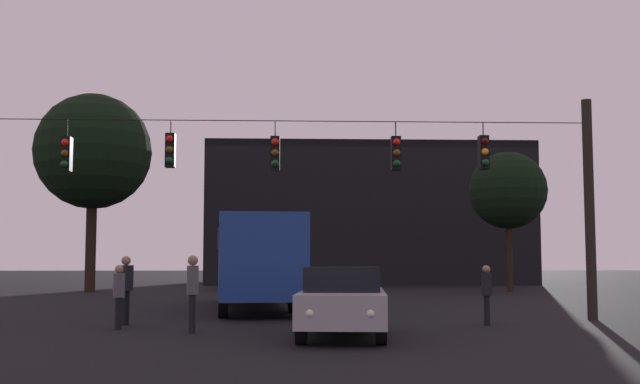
{
  "coord_description": "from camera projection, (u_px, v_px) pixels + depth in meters",
  "views": [
    {
      "loc": [
        0.07,
        -6.43,
        1.69
      ],
      "look_at": [
        1.12,
        20.07,
        4.01
      ],
      "focal_mm": 43.15,
      "sensor_mm": 36.0,
      "label": 1
    }
  ],
  "objects": [
    {
      "name": "tree_behind_building",
      "position": [
        93.0,
        152.0,
        40.03
      ],
      "size": [
        6.02,
        6.02,
        10.3
      ],
      "color": "black",
      "rests_on": "ground"
    },
    {
      "name": "city_bus",
      "position": [
        255.0,
        254.0,
        26.46
      ],
      "size": [
        3.5,
        11.18,
        3.0
      ],
      "color": "navy",
      "rests_on": "ground"
    },
    {
      "name": "car_near_right",
      "position": [
        343.0,
        300.0,
        16.69
      ],
      "size": [
        2.18,
        4.46,
        1.52
      ],
      "color": "#99999E",
      "rests_on": "ground"
    },
    {
      "name": "tree_left_silhouette",
      "position": [
        508.0,
        191.0,
        40.29
      ],
      "size": [
        4.06,
        4.06,
        7.32
      ],
      "color": "black",
      "rests_on": "ground"
    },
    {
      "name": "pedestrian_near_bus",
      "position": [
        192.0,
        289.0,
        17.65
      ],
      "size": [
        0.31,
        0.4,
        1.78
      ],
      "color": "black",
      "rests_on": "ground"
    },
    {
      "name": "pedestrian_crossing_left",
      "position": [
        119.0,
        293.0,
        18.57
      ],
      "size": [
        0.34,
        0.42,
        1.55
      ],
      "color": "black",
      "rests_on": "ground"
    },
    {
      "name": "corner_building",
      "position": [
        365.0,
        217.0,
        55.11
      ],
      "size": [
        21.81,
        11.24,
        9.47
      ],
      "color": "black",
      "rests_on": "ground"
    },
    {
      "name": "pedestrian_crossing_right",
      "position": [
        487.0,
        292.0,
        19.7
      ],
      "size": [
        0.3,
        0.4,
        1.53
      ],
      "color": "black",
      "rests_on": "ground"
    },
    {
      "name": "overhead_signal_span",
      "position": [
        285.0,
        188.0,
        21.35
      ],
      "size": [
        17.33,
        0.44,
        6.22
      ],
      "color": "black",
      "rests_on": "ground"
    },
    {
      "name": "pedestrian_crossing_center",
      "position": [
        126.0,
        286.0,
        19.78
      ],
      "size": [
        0.34,
        0.42,
        1.77
      ],
      "color": "black",
      "rests_on": "ground"
    },
    {
      "name": "car_far_left",
      "position": [
        244.0,
        276.0,
        41.25
      ],
      "size": [
        2.24,
        4.47,
        1.52
      ],
      "color": "#511919",
      "rests_on": "ground"
    },
    {
      "name": "ground_plane",
      "position": [
        288.0,
        302.0,
        30.64
      ],
      "size": [
        168.0,
        168.0,
        0.0
      ],
      "primitive_type": "plane",
      "color": "black",
      "rests_on": "ground"
    }
  ]
}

